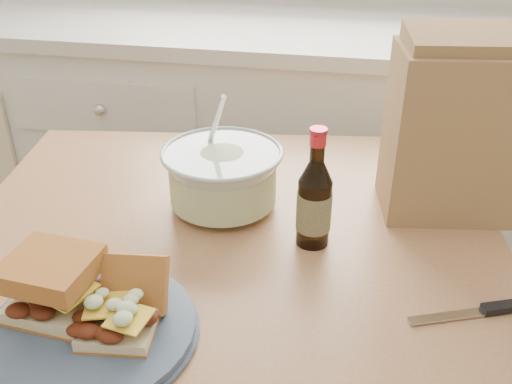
% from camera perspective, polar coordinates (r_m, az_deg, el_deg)
% --- Properties ---
extents(cabinet_run, '(2.50, 0.64, 0.94)m').
position_cam_1_polar(cabinet_run, '(1.93, 3.36, 2.89)').
color(cabinet_run, white).
rests_on(cabinet_run, ground).
extents(dining_table, '(1.08, 1.08, 0.79)m').
position_cam_1_polar(dining_table, '(1.03, -2.81, -11.22)').
color(dining_table, tan).
rests_on(dining_table, ground).
extents(plate, '(0.28, 0.28, 0.02)m').
position_cam_1_polar(plate, '(0.83, -16.14, -13.17)').
color(plate, '#42536B').
rests_on(plate, dining_table).
extents(sandwich_left, '(0.13, 0.12, 0.09)m').
position_cam_1_polar(sandwich_left, '(0.83, -19.56, -8.66)').
color(sandwich_left, beige).
rests_on(sandwich_left, plate).
extents(sandwich_right, '(0.10, 0.14, 0.08)m').
position_cam_1_polar(sandwich_right, '(0.80, -13.10, -11.14)').
color(sandwich_right, beige).
rests_on(sandwich_right, plate).
extents(coleslaw_bowl, '(0.22, 0.22, 0.22)m').
position_cam_1_polar(coleslaw_bowl, '(1.05, -3.34, 1.30)').
color(coleslaw_bowl, '#B4C2BD').
rests_on(coleslaw_bowl, dining_table).
extents(beer_bottle, '(0.06, 0.06, 0.21)m').
position_cam_1_polar(beer_bottle, '(0.94, 5.85, -1.01)').
color(beer_bottle, black).
rests_on(beer_bottle, dining_table).
extents(knife, '(0.18, 0.08, 0.01)m').
position_cam_1_polar(knife, '(0.90, 22.50, -10.79)').
color(knife, silver).
rests_on(knife, dining_table).
extents(paper_bag, '(0.25, 0.18, 0.30)m').
position_cam_1_polar(paper_bag, '(1.06, 19.37, 5.55)').
color(paper_bag, '#9E734C').
rests_on(paper_bag, dining_table).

